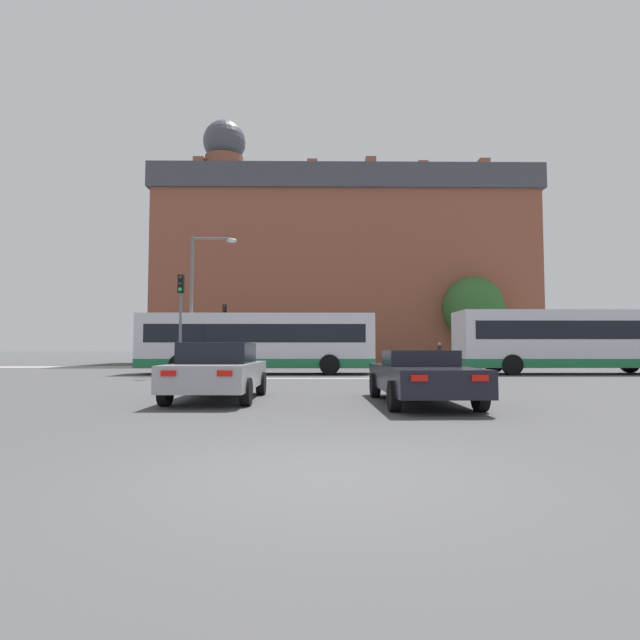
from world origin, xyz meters
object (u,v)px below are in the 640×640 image
pedestrian_waiting (440,352)px  street_lamp_junction (200,288)px  pedestrian_walking_east (327,353)px  bus_crossing_lead (258,342)px  car_saloon_left (218,371)px  traffic_light_far_left (224,325)px  car_roadster_right (421,376)px  traffic_light_near_left (181,309)px  bus_crossing_trailing (573,340)px

pedestrian_waiting → street_lamp_junction: bearing=132.2°
pedestrian_waiting → pedestrian_walking_east: 7.90m
bus_crossing_lead → car_saloon_left: bearing=2.1°
traffic_light_far_left → pedestrian_waiting: traffic_light_far_left is taller
pedestrian_walking_east → bus_crossing_lead: bearing=156.9°
traffic_light_far_left → pedestrian_walking_east: bearing=12.1°
car_roadster_right → bus_crossing_lead: (-5.41, 13.68, 0.98)m
car_roadster_right → traffic_light_far_left: traffic_light_far_left is taller
car_saloon_left → traffic_light_far_left: size_ratio=1.02×
car_saloon_left → traffic_light_near_left: (-3.47, 9.29, 2.29)m
car_saloon_left → pedestrian_walking_east: pedestrian_walking_east is taller
car_saloon_left → bus_crossing_trailing: bus_crossing_trailing is taller
car_saloon_left → street_lamp_junction: bearing=106.4°
pedestrian_walking_east → traffic_light_far_left: bearing=99.9°
traffic_light_near_left → pedestrian_waiting: bearing=41.4°
bus_crossing_lead → traffic_light_far_left: bearing=-159.1°
bus_crossing_trailing → traffic_light_far_left: (-19.29, 8.70, 1.16)m
car_roadster_right → bus_crossing_trailing: bearing=50.9°
pedestrian_walking_east → traffic_light_near_left: bearing=151.1°
bus_crossing_lead → street_lamp_junction: size_ratio=1.70×
traffic_light_near_left → pedestrian_waiting: (14.67, 12.93, -2.03)m
traffic_light_far_left → car_roadster_right: bearing=-68.7°
bus_crossing_trailing → street_lamp_junction: street_lamp_junction is taller
traffic_light_far_left → bus_crossing_trailing: bearing=-24.3°
street_lamp_junction → car_saloon_left: bearing=-74.8°
car_roadster_right → bus_crossing_trailing: size_ratio=0.41×
street_lamp_junction → pedestrian_walking_east: 13.06m
traffic_light_near_left → bus_crossing_trailing: bearing=9.7°
bus_crossing_trailing → street_lamp_junction: (-18.86, -0.58, 2.55)m
car_roadster_right → street_lamp_junction: street_lamp_junction is taller
car_roadster_right → traffic_light_far_left: size_ratio=1.13×
traffic_light_far_left → street_lamp_junction: street_lamp_junction is taller
traffic_light_far_left → pedestrian_waiting: 15.05m
bus_crossing_lead → street_lamp_junction: bearing=-73.3°
bus_crossing_trailing → pedestrian_walking_east: size_ratio=7.04×
traffic_light_far_left → traffic_light_near_left: bearing=-88.9°
bus_crossing_lead → street_lamp_junction: 3.93m
traffic_light_far_left → bus_crossing_lead: bearing=-69.1°
car_saloon_left → bus_crossing_lead: bus_crossing_lead is taller
street_lamp_junction → pedestrian_waiting: size_ratio=4.05×
car_saloon_left → pedestrian_walking_east: (3.32, 22.77, 0.24)m
car_roadster_right → pedestrian_walking_east: (-1.62, 23.63, 0.32)m
traffic_light_far_left → street_lamp_junction: bearing=-87.3°
traffic_light_far_left → pedestrian_waiting: bearing=3.6°
bus_crossing_lead → traffic_light_near_left: size_ratio=2.59×
pedestrian_waiting → traffic_light_near_left: bearing=138.3°
car_roadster_right → pedestrian_walking_east: bearing=93.3°
car_roadster_right → street_lamp_junction: size_ratio=0.70×
car_roadster_right → car_saloon_left: bearing=169.4°
car_saloon_left → pedestrian_walking_east: size_ratio=2.62×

